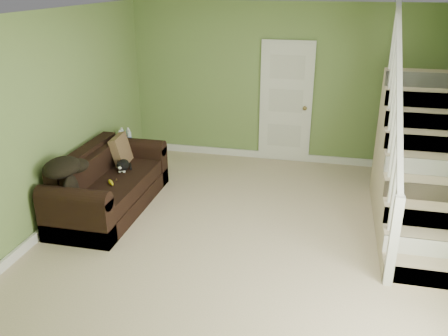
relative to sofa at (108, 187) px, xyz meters
The scene contains 15 objects.
floor 2.07m from the sofa, ahead, with size 5.00×5.50×0.01m, color tan.
ceiling 3.07m from the sofa, ahead, with size 5.00×5.50×0.01m, color white.
wall_back 3.30m from the sofa, 50.18° to the left, with size 5.00×0.04×2.60m, color #708E4C.
wall_front 3.81m from the sofa, 56.83° to the right, with size 5.00×0.04×2.60m, color #708E4C.
wall_left 1.15m from the sofa, 145.49° to the right, with size 0.04×5.50×2.60m, color #708E4C.
baseboard_back 3.13m from the sofa, 49.82° to the left, with size 5.00×0.04×0.12m, color white.
baseboard_left 0.62m from the sofa, 143.76° to the right, with size 0.04×5.50×0.12m, color white.
door 3.25m from the sofa, 48.28° to the left, with size 0.86×0.12×2.02m.
staircase 4.07m from the sofa, ahead, with size 1.00×2.51×2.82m.
sofa is the anchor object (origin of this frame).
side_table 1.13m from the sofa, 100.07° to the left, with size 0.56×0.56×0.77m.
cat 0.37m from the sofa, 69.72° to the left, with size 0.24×0.42×0.20m.
banana 0.28m from the sofa, 50.60° to the right, with size 0.05×0.18×0.05m, color yellow.
throw_pillow 0.66m from the sofa, 93.53° to the left, with size 0.11×0.44×0.44m, color #44291B.
throw_blanket 0.89m from the sofa, 106.76° to the right, with size 0.40×0.53×0.22m, color black.
Camera 1 is at (0.82, -4.99, 2.95)m, focal length 38.00 mm.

